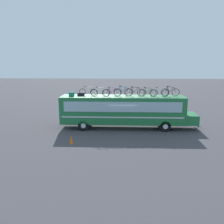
% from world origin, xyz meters
% --- Properties ---
extents(ground_plane, '(120.00, 120.00, 0.00)m').
position_xyz_m(ground_plane, '(0.00, 0.00, 0.00)').
color(ground_plane, '#423F44').
extents(bus, '(12.88, 2.38, 3.10)m').
position_xyz_m(bus, '(0.21, 0.00, 1.79)').
color(bus, '#1E6B38').
rests_on(bus, ground).
extents(luggage_bag_1, '(0.45, 0.40, 0.39)m').
position_xyz_m(luggage_bag_1, '(-4.75, -0.24, 3.30)').
color(luggage_bag_1, '#1E7F66').
rests_on(luggage_bag_1, bus).
extents(luggage_bag_2, '(0.63, 0.34, 0.29)m').
position_xyz_m(luggage_bag_2, '(-3.92, 0.06, 3.24)').
color(luggage_bag_2, black).
rests_on(luggage_bag_2, bus).
extents(rooftop_bicycle_1, '(1.73, 0.44, 0.87)m').
position_xyz_m(rooftop_bicycle_1, '(-3.29, 0.37, 3.46)').
color(rooftop_bicycle_1, black).
rests_on(rooftop_bicycle_1, bus).
extents(rooftop_bicycle_2, '(1.74, 0.44, 0.91)m').
position_xyz_m(rooftop_bicycle_2, '(-2.09, -0.34, 3.48)').
color(rooftop_bicycle_2, black).
rests_on(rooftop_bicycle_2, bus).
extents(rooftop_bicycle_3, '(1.69, 0.44, 0.89)m').
position_xyz_m(rooftop_bicycle_3, '(-0.98, -0.22, 3.47)').
color(rooftop_bicycle_3, black).
rests_on(rooftop_bicycle_3, bus).
extents(rooftop_bicycle_4, '(1.72, 0.44, 0.98)m').
position_xyz_m(rooftop_bicycle_4, '(0.03, 0.01, 3.50)').
color(rooftop_bicycle_4, black).
rests_on(rooftop_bicycle_4, bus).
extents(rooftop_bicycle_5, '(1.77, 0.44, 0.92)m').
position_xyz_m(rooftop_bicycle_5, '(1.16, 0.02, 3.48)').
color(rooftop_bicycle_5, black).
rests_on(rooftop_bicycle_5, bus).
extents(rooftop_bicycle_6, '(1.61, 0.44, 0.86)m').
position_xyz_m(rooftop_bicycle_6, '(2.34, 0.04, 3.46)').
color(rooftop_bicycle_6, black).
rests_on(rooftop_bicycle_6, bus).
extents(rooftop_bicycle_7, '(1.69, 0.44, 0.87)m').
position_xyz_m(rooftop_bicycle_7, '(3.43, -0.08, 3.46)').
color(rooftop_bicycle_7, black).
rests_on(rooftop_bicycle_7, bus).
extents(rooftop_bicycle_8, '(1.72, 0.44, 0.95)m').
position_xyz_m(rooftop_bicycle_8, '(4.45, 0.24, 3.49)').
color(rooftop_bicycle_8, black).
rests_on(rooftop_bicycle_8, bus).
extents(traffic_cone, '(0.28, 0.28, 0.65)m').
position_xyz_m(traffic_cone, '(-3.99, -4.57, 0.32)').
color(traffic_cone, orange).
rests_on(traffic_cone, ground).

